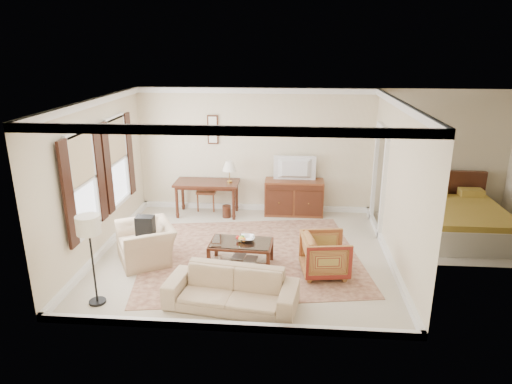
# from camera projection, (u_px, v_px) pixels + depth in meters

# --- Properties ---
(room_shell) EXTENTS (5.51, 5.01, 2.91)m
(room_shell) POSITION_uv_depth(u_px,v_px,m) (243.00, 125.00, 7.98)
(room_shell) COLOR beige
(room_shell) RESTS_ON ground
(annex_bedroom) EXTENTS (3.00, 2.70, 2.90)m
(annex_bedroom) POSITION_uv_depth(u_px,v_px,m) (467.00, 222.00, 9.39)
(annex_bedroom) COLOR beige
(annex_bedroom) RESTS_ON ground
(window_front) EXTENTS (0.12, 1.56, 1.80)m
(window_front) POSITION_uv_depth(u_px,v_px,m) (83.00, 184.00, 7.81)
(window_front) COLOR #CCB284
(window_front) RESTS_ON room_shell
(window_rear) EXTENTS (0.12, 1.56, 1.80)m
(window_rear) POSITION_uv_depth(u_px,v_px,m) (117.00, 161.00, 9.33)
(window_rear) COLOR #CCB284
(window_rear) RESTS_ON room_shell
(doorway) EXTENTS (0.10, 1.12, 2.25)m
(doorway) POSITION_uv_depth(u_px,v_px,m) (379.00, 181.00, 9.63)
(doorway) COLOR white
(doorway) RESTS_ON room_shell
(rug) EXTENTS (4.53, 4.05, 0.01)m
(rug) POSITION_uv_depth(u_px,v_px,m) (250.00, 255.00, 8.65)
(rug) COLOR #56231C
(rug) RESTS_ON room_shell
(writing_desk) EXTENTS (1.47, 0.73, 0.80)m
(writing_desk) POSITION_uv_depth(u_px,v_px,m) (207.00, 186.00, 10.55)
(writing_desk) COLOR #401D12
(writing_desk) RESTS_ON room_shell
(desk_chair) EXTENTS (0.55, 0.55, 1.05)m
(desk_chair) POSITION_uv_depth(u_px,v_px,m) (207.00, 188.00, 10.93)
(desk_chair) COLOR brown
(desk_chair) RESTS_ON room_shell
(desk_lamp) EXTENTS (0.32, 0.32, 0.50)m
(desk_lamp) POSITION_uv_depth(u_px,v_px,m) (229.00, 172.00, 10.39)
(desk_lamp) COLOR silver
(desk_lamp) RESTS_ON writing_desk
(framed_prints) EXTENTS (0.25, 0.04, 0.68)m
(framed_prints) POSITION_uv_depth(u_px,v_px,m) (213.00, 129.00, 10.56)
(framed_prints) COLOR #401D12
(framed_prints) RESTS_ON room_shell
(sideboard) EXTENTS (1.35, 0.52, 0.83)m
(sideboard) POSITION_uv_depth(u_px,v_px,m) (294.00, 197.00, 10.64)
(sideboard) COLOR brown
(sideboard) RESTS_ON room_shell
(tv) EXTENTS (0.92, 0.53, 0.12)m
(tv) POSITION_uv_depth(u_px,v_px,m) (295.00, 161.00, 10.35)
(tv) COLOR black
(tv) RESTS_ON sideboard
(coffee_table) EXTENTS (1.14, 0.71, 0.47)m
(coffee_table) POSITION_uv_depth(u_px,v_px,m) (241.00, 247.00, 8.16)
(coffee_table) COLOR #401D12
(coffee_table) RESTS_ON room_shell
(fruit_bowl) EXTENTS (0.42, 0.42, 0.10)m
(fruit_bowl) POSITION_uv_depth(u_px,v_px,m) (247.00, 238.00, 8.17)
(fruit_bowl) COLOR silver
(fruit_bowl) RESTS_ON coffee_table
(book_a) EXTENTS (0.28, 0.09, 0.38)m
(book_a) POSITION_uv_depth(u_px,v_px,m) (233.00, 255.00, 8.27)
(book_a) COLOR brown
(book_a) RESTS_ON coffee_table
(book_b) EXTENTS (0.28, 0.06, 0.38)m
(book_b) POSITION_uv_depth(u_px,v_px,m) (245.00, 259.00, 8.15)
(book_b) COLOR brown
(book_b) RESTS_ON coffee_table
(striped_armchair) EXTENTS (0.82, 0.87, 0.80)m
(striped_armchair) POSITION_uv_depth(u_px,v_px,m) (325.00, 253.00, 7.85)
(striped_armchair) COLOR maroon
(striped_armchair) RESTS_ON room_shell
(club_armchair) EXTENTS (1.13, 1.28, 0.94)m
(club_armchair) POSITION_uv_depth(u_px,v_px,m) (146.00, 237.00, 8.34)
(club_armchair) COLOR #CFAC8C
(club_armchair) RESTS_ON room_shell
(backpack) EXTENTS (0.37, 0.39, 0.40)m
(backpack) POSITION_uv_depth(u_px,v_px,m) (145.00, 225.00, 8.24)
(backpack) COLOR black
(backpack) RESTS_ON club_armchair
(sofa) EXTENTS (2.06, 0.87, 0.78)m
(sofa) POSITION_uv_depth(u_px,v_px,m) (231.00, 284.00, 6.88)
(sofa) COLOR #CFAC8C
(sofa) RESTS_ON room_shell
(floor_lamp) EXTENTS (0.36, 0.36, 1.45)m
(floor_lamp) POSITION_uv_depth(u_px,v_px,m) (89.00, 231.00, 6.72)
(floor_lamp) COLOR black
(floor_lamp) RESTS_ON room_shell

